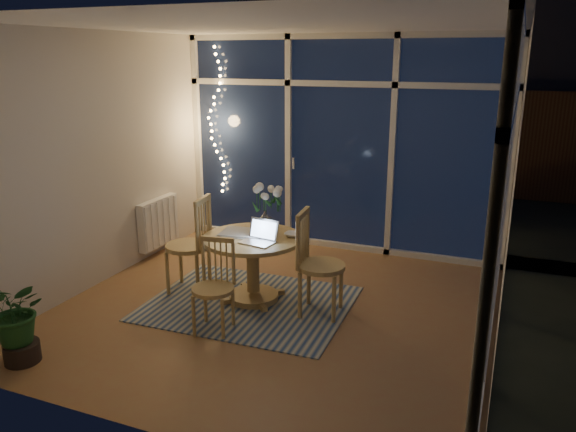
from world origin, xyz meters
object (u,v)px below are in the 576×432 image
(laptop, at_px, (257,232))
(dining_table, at_px, (253,269))
(flower_vase, at_px, (265,220))
(chair_left, at_px, (188,244))
(chair_right, at_px, (321,263))
(potted_plant, at_px, (17,318))
(chair_front, at_px, (213,287))

(laptop, bearing_deg, dining_table, 138.41)
(laptop, height_order, flower_vase, laptop)
(chair_left, relative_size, laptop, 3.35)
(chair_right, bearing_deg, potted_plant, 126.42)
(chair_right, distance_m, potted_plant, 2.58)
(chair_left, xyz_separation_m, chair_right, (1.43, 0.00, -0.01))
(dining_table, height_order, chair_left, chair_left)
(laptop, distance_m, potted_plant, 2.11)
(chair_left, bearing_deg, chair_right, 81.37)
(chair_left, bearing_deg, laptop, 73.56)
(chair_left, relative_size, potted_plant, 1.34)
(laptop, distance_m, flower_vase, 0.39)
(chair_left, xyz_separation_m, potted_plant, (-0.48, -1.71, -0.13))
(dining_table, height_order, chair_front, chair_front)
(chair_right, relative_size, flower_vase, 4.81)
(chair_right, distance_m, laptop, 0.66)
(chair_front, distance_m, laptop, 0.69)
(flower_vase, bearing_deg, potted_plant, -121.96)
(flower_vase, bearing_deg, chair_left, -160.39)
(dining_table, bearing_deg, chair_left, -177.13)
(laptop, xyz_separation_m, potted_plant, (-1.33, -1.60, -0.40))
(dining_table, xyz_separation_m, laptop, (0.12, -0.15, 0.44))
(dining_table, height_order, laptop, laptop)
(flower_vase, bearing_deg, laptop, -76.65)
(laptop, height_order, potted_plant, laptop)
(chair_right, height_order, laptop, chair_right)
(flower_vase, distance_m, potted_plant, 2.36)
(chair_front, xyz_separation_m, potted_plant, (-1.16, -1.03, -0.04))
(chair_left, height_order, chair_right, chair_left)
(laptop, bearing_deg, chair_front, -97.29)
(chair_front, bearing_deg, dining_table, 78.52)
(chair_front, distance_m, potted_plant, 1.55)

